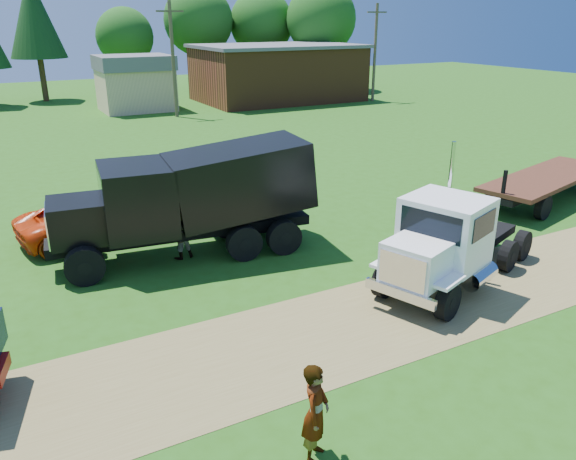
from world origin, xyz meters
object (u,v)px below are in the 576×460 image
orange_pickup (93,219)px  flatbed_trailer (546,181)px  spectator_a (316,413)px  black_dump_truck (194,195)px  white_semi_tractor (446,244)px

orange_pickup → flatbed_trailer: bearing=-113.2°
flatbed_trailer → orange_pickup: bearing=151.1°
orange_pickup → spectator_a: size_ratio=2.68×
black_dump_truck → orange_pickup: bearing=138.1°
black_dump_truck → spectator_a: (-1.36, -10.34, -1.12)m
white_semi_tractor → flatbed_trailer: (10.21, 4.48, -0.56)m
black_dump_truck → spectator_a: bearing=-90.9°
orange_pickup → spectator_a: (1.49, -13.57, 0.25)m
white_semi_tractor → spectator_a: size_ratio=3.61×
black_dump_truck → orange_pickup: (-2.86, 3.23, -1.37)m
white_semi_tractor → spectator_a: 8.20m
black_dump_truck → spectator_a: 10.49m
flatbed_trailer → spectator_a: size_ratio=4.29×
orange_pickup → spectator_a: 13.65m
spectator_a → black_dump_truck: bearing=35.9°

